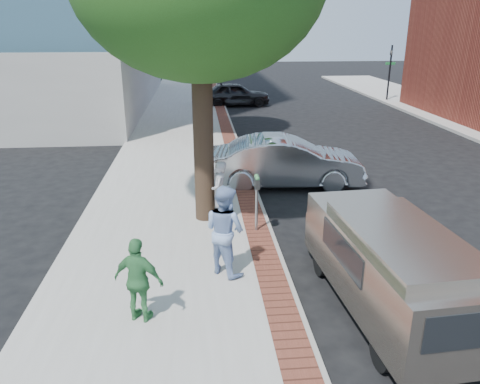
{
  "coord_description": "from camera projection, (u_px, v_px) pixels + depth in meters",
  "views": [
    {
      "loc": [
        -0.73,
        -9.88,
        5.1
      ],
      "look_at": [
        0.26,
        0.94,
        1.2
      ],
      "focal_mm": 35.0,
      "sensor_mm": 36.0,
      "label": 1
    }
  ],
  "objects": [
    {
      "name": "ground",
      "position": [
        233.0,
        253.0,
        11.04
      ],
      "size": [
        120.0,
        120.0,
        0.0
      ],
      "primitive_type": "plane",
      "color": "black",
      "rests_on": "ground"
    },
    {
      "name": "person_green",
      "position": [
        139.0,
        280.0,
        8.07
      ],
      "size": [
        1.0,
        0.7,
        1.57
      ],
      "primitive_type": "imported",
      "rotation": [
        0.0,
        0.0,
        2.76
      ],
      "color": "#3D874A",
      "rests_on": "sidewalk"
    },
    {
      "name": "signal_near",
      "position": [
        221.0,
        70.0,
        30.98
      ],
      "size": [
        0.7,
        0.15,
        3.8
      ],
      "color": "black",
      "rests_on": "ground"
    },
    {
      "name": "van",
      "position": [
        388.0,
        261.0,
        8.68
      ],
      "size": [
        2.14,
        4.86,
        1.75
      ],
      "rotation": [
        0.0,
        0.0,
        0.07
      ],
      "color": "gray",
      "rests_on": "ground"
    },
    {
      "name": "office_base",
      "position": [
        4.0,
        76.0,
        29.87
      ],
      "size": [
        18.2,
        22.2,
        4.0
      ],
      "primitive_type": "cube",
      "color": "gray",
      "rests_on": "ground"
    },
    {
      "name": "sedan_silver",
      "position": [
        286.0,
        162.0,
        15.43
      ],
      "size": [
        5.11,
        2.08,
        1.65
      ],
      "primitive_type": "imported",
      "rotation": [
        0.0,
        0.0,
        1.5
      ],
      "color": "silver",
      "rests_on": "ground"
    },
    {
      "name": "person_gray",
      "position": [
        219.0,
        192.0,
        12.22
      ],
      "size": [
        0.47,
        0.64,
        1.64
      ],
      "primitive_type": "imported",
      "rotation": [
        0.0,
        0.0,
        -1.7
      ],
      "color": "#B5B4BA",
      "rests_on": "sidewalk"
    },
    {
      "name": "brick_strip",
      "position": [
        235.0,
        157.0,
        18.55
      ],
      "size": [
        0.6,
        60.0,
        0.01
      ],
      "primitive_type": "cube",
      "color": "brown",
      "rests_on": "sidewalk"
    },
    {
      "name": "parking_meter",
      "position": [
        257.0,
        191.0,
        11.58
      ],
      "size": [
        0.12,
        0.32,
        1.47
      ],
      "color": "gray",
      "rests_on": "sidewalk"
    },
    {
      "name": "person_officer",
      "position": [
        225.0,
        230.0,
        9.62
      ],
      "size": [
        1.17,
        1.18,
        1.92
      ],
      "primitive_type": "imported",
      "rotation": [
        0.0,
        0.0,
        2.32
      ],
      "color": "#87A2D1",
      "rests_on": "sidewalk"
    },
    {
      "name": "curb",
      "position": [
        244.0,
        158.0,
        18.61
      ],
      "size": [
        0.1,
        60.0,
        0.15
      ],
      "primitive_type": "cube",
      "color": "gray",
      "rests_on": "ground"
    },
    {
      "name": "tree_far",
      "position": [
        200.0,
        20.0,
        20.46
      ],
      "size": [
        4.8,
        4.8,
        7.14
      ],
      "color": "black",
      "rests_on": "sidewalk"
    },
    {
      "name": "signal_far",
      "position": [
        390.0,
        69.0,
        31.98
      ],
      "size": [
        0.7,
        0.15,
        3.8
      ],
      "color": "black",
      "rests_on": "ground"
    },
    {
      "name": "sidewalk",
      "position": [
        179.0,
        160.0,
        18.39
      ],
      "size": [
        5.0,
        60.0,
        0.15
      ],
      "primitive_type": "cube",
      "color": "#9E9991",
      "rests_on": "ground"
    },
    {
      "name": "bg_car",
      "position": [
        235.0,
        94.0,
        30.82
      ],
      "size": [
        4.64,
        2.08,
        1.55
      ],
      "primitive_type": "imported",
      "rotation": [
        0.0,
        0.0,
        1.63
      ],
      "color": "black",
      "rests_on": "ground"
    }
  ]
}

